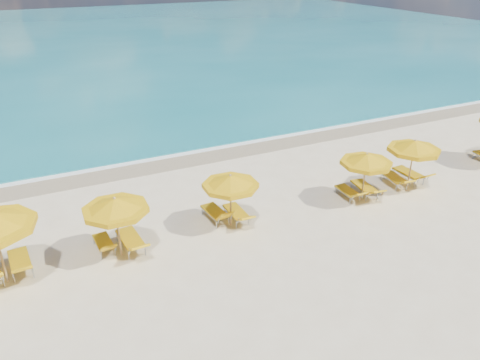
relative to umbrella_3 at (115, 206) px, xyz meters
name	(u,v)px	position (x,y,z in m)	size (l,w,h in m)	color
ground_plane	(257,223)	(5.22, -0.14, -1.94)	(120.00, 120.00, 0.00)	beige
ocean	(75,40)	(5.22, 47.86, -1.94)	(120.00, 80.00, 0.30)	#146C75
wet_sand_band	(191,156)	(5.22, 7.26, -1.94)	(120.00, 2.60, 0.01)	tan
foam_line	(185,151)	(5.22, 8.06, -1.94)	(120.00, 1.20, 0.03)	white
whitecap_near	(49,119)	(-0.78, 16.86, -1.94)	(14.00, 0.36, 0.05)	white
whitecap_far	(211,74)	(13.22, 23.86, -1.94)	(18.00, 0.30, 0.05)	white
umbrella_3	(115,206)	(0.00, 0.00, 0.00)	(2.89, 2.89, 2.27)	tan
umbrella_4	(230,182)	(4.25, 0.15, -0.09)	(2.74, 2.74, 2.16)	tan
umbrella_5	(366,160)	(10.10, -0.39, -0.09)	(2.60, 2.60, 2.17)	tan
umbrella_6	(414,147)	(12.71, -0.33, 0.02)	(2.65, 2.65, 2.29)	tan
lounger_2_right	(21,265)	(-3.16, 0.51, -1.70)	(0.77, 1.95, 0.82)	#A5A8AD
lounger_3_left	(104,246)	(-0.47, 0.52, -1.74)	(0.62, 1.62, 0.74)	#A5A8AD
lounger_3_right	(131,243)	(0.41, 0.19, -1.69)	(0.81, 2.07, 0.82)	#A5A8AD
lounger_4_left	(216,215)	(3.86, 0.72, -1.71)	(0.77, 1.82, 0.85)	#A5A8AD
lounger_4_right	(237,215)	(4.61, 0.39, -1.72)	(0.61, 1.81, 0.70)	#A5A8AD
lounger_5_left	(348,194)	(9.67, 0.01, -1.74)	(0.60, 1.63, 0.70)	#A5A8AD
lounger_5_right	(365,190)	(10.49, -0.09, -1.71)	(0.86, 1.95, 0.76)	#A5A8AD
lounger_6_left	(395,181)	(12.31, 0.07, -1.72)	(0.89, 1.89, 0.75)	#A5A8AD
lounger_6_right	(409,176)	(13.23, 0.13, -1.70)	(0.71, 1.98, 0.82)	#A5A8AD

